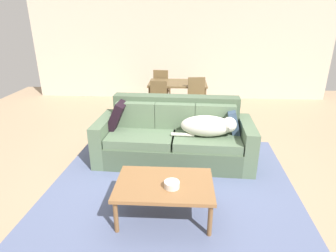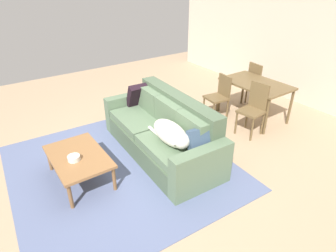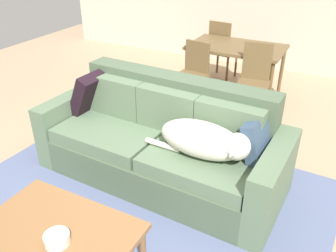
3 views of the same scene
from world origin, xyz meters
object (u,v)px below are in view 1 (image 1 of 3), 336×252
dining_chair_near_left (158,100)px  dining_chair_far_left (162,87)px  throw_pillow_by_left_arm (118,115)px  dining_chair_near_right (197,98)px  bowl_on_coffee_table (172,185)px  dog_on_left_cushion (209,126)px  couch (174,137)px  coffee_table (164,186)px  dining_table (178,86)px  throw_pillow_by_right_arm (234,121)px

dining_chair_near_left → dining_chair_far_left: bearing=97.1°
dining_chair_near_left → dining_chair_far_left: 1.13m
throw_pillow_by_left_arm → dining_chair_near_left: throw_pillow_by_left_arm is taller
dining_chair_near_right → dining_chair_far_left: bearing=120.2°
bowl_on_coffee_table → dining_chair_far_left: 4.27m
dining_chair_near_left → dog_on_left_cushion: bearing=-56.2°
couch → dining_chair_far_left: 2.81m
coffee_table → dining_table: dining_table is taller
throw_pillow_by_right_arm → dining_table: size_ratio=0.28×
dog_on_left_cushion → couch: bearing=161.6°
dog_on_left_cushion → dining_chair_far_left: 3.11m
throw_pillow_by_right_arm → dining_table: 2.38m
dining_table → dining_chair_near_left: size_ratio=1.47×
couch → dining_chair_near_left: 1.70m
couch → throw_pillow_by_right_arm: bearing=3.3°
dog_on_left_cushion → dining_chair_near_right: bearing=95.5°
throw_pillow_by_right_arm → dining_chair_far_left: size_ratio=0.38×
throw_pillow_by_left_arm → dining_chair_near_right: dining_chair_near_right is taller
dog_on_left_cushion → dining_chair_near_right: size_ratio=0.98×
dining_chair_near_left → dining_chair_far_left: (-0.00, 1.13, 0.03)m
dining_chair_near_right → bowl_on_coffee_table: bearing=-104.5°
coffee_table → dining_chair_near_left: size_ratio=1.21×
coffee_table → bowl_on_coffee_table: bearing=-42.7°
throw_pillow_by_left_arm → bowl_on_coffee_table: 1.83m
bowl_on_coffee_table → dining_table: dining_table is taller
couch → throw_pillow_by_left_arm: couch is taller
couch → throw_pillow_by_right_arm: couch is taller
throw_pillow_by_right_arm → coffee_table: (-0.96, -1.40, -0.27)m
couch → coffee_table: (-0.06, -1.39, 0.02)m
dining_chair_near_left → dining_table: bearing=61.4°
bowl_on_coffee_table → throw_pillow_by_left_arm: bearing=120.4°
coffee_table → bowl_on_coffee_table: (0.08, -0.08, 0.08)m
coffee_table → dog_on_left_cushion: bearing=64.4°
throw_pillow_by_left_arm → dining_chair_near_left: (0.48, 1.55, -0.20)m
couch → dining_chair_far_left: couch is taller
coffee_table → dining_chair_near_right: size_ratio=1.11×
coffee_table → dining_table: (0.06, 3.61, 0.30)m
throw_pillow_by_left_arm → dining_chair_far_left: dining_chair_far_left is taller
throw_pillow_by_left_arm → dining_chair_near_left: 1.63m
throw_pillow_by_left_arm → dining_chair_far_left: 2.73m
couch → dining_table: (-0.00, 2.21, 0.32)m
dining_chair_near_left → dining_chair_near_right: dining_chair_near_right is taller
couch → dining_table: couch is taller
dog_on_left_cushion → throw_pillow_by_left_arm: (-1.41, 0.29, 0.04)m
throw_pillow_by_left_arm → dining_chair_near_left: size_ratio=0.51×
couch → dog_on_left_cushion: 0.62m
bowl_on_coffee_table → dining_chair_near_right: (0.39, 3.17, 0.07)m
throw_pillow_by_right_arm → bowl_on_coffee_table: throw_pillow_by_right_arm is taller
dog_on_left_cushion → coffee_table: bearing=-113.0°
dining_chair_near_right → dining_chair_far_left: 1.36m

